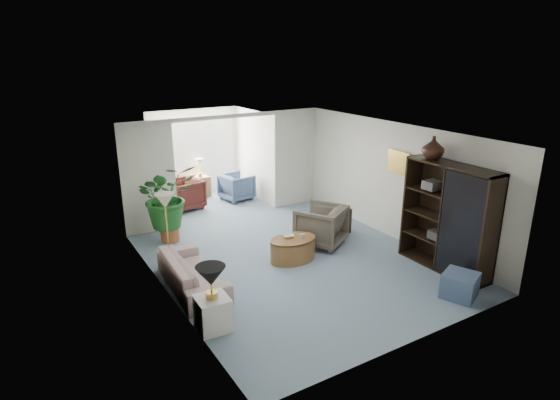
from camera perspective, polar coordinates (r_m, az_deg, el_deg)
floor at (r=9.04m, az=1.98°, el=-7.66°), size 6.00×6.00×0.00m
sunroom_floor at (r=12.42m, az=-8.37°, el=-0.53°), size 2.60×2.60×0.00m
back_pier_left at (r=10.49m, az=-15.89°, el=2.60°), size 1.20×0.12×2.50m
back_pier_right at (r=12.00m, az=1.85°, el=5.19°), size 1.20×0.12×2.50m
back_header at (r=10.88m, az=-6.65°, el=10.17°), size 2.60×0.12×0.10m
window_pane at (r=13.04m, az=-10.53°, el=6.62°), size 2.20×0.02×1.50m
window_blinds at (r=13.01m, az=-10.48°, el=6.60°), size 2.20×0.02×1.50m
framed_picture at (r=9.90m, az=14.48°, el=4.51°), size 0.04×0.50×0.40m
sofa at (r=8.18m, az=-10.77°, el=-8.73°), size 0.85×1.96×0.56m
end_table at (r=7.02m, az=-8.29°, el=-13.64°), size 0.49×0.49×0.51m
table_lamp at (r=6.73m, az=-8.53°, el=-9.25°), size 0.44×0.44×0.30m
floor_lamp at (r=8.84m, az=-14.00°, el=-0.10°), size 0.36×0.36×0.28m
coffee_table at (r=9.05m, az=1.60°, el=-6.07°), size 1.13×1.13×0.45m
coffee_bowl at (r=9.00m, az=1.00°, el=-4.44°), size 0.27×0.27×0.06m
coffee_cup at (r=8.94m, az=2.77°, el=-4.47°), size 0.13×0.13×0.10m
wingback_chair at (r=9.71m, az=5.05°, el=-3.14°), size 1.25×1.26×0.85m
side_table_dark at (r=10.38m, az=7.19°, el=-2.61°), size 0.53×0.46×0.57m
entertainment_cabinet at (r=8.96m, az=19.99°, el=-2.10°), size 0.48×1.80×2.00m
cabinet_urn at (r=8.95m, az=18.36°, el=6.14°), size 0.40×0.40×0.42m
ottoman at (r=8.33m, az=21.28°, el=-9.76°), size 0.68×0.68×0.42m
plant_pot at (r=10.22m, az=-13.40°, el=-4.05°), size 0.40×0.40×0.32m
house_plant at (r=9.94m, az=-13.75°, el=0.49°), size 1.24×1.07×1.38m
sunroom_chair_blue at (r=12.65m, az=-5.35°, el=1.62°), size 0.90×0.88×0.72m
sunroom_chair_maroon at (r=12.10m, az=-11.75°, el=0.69°), size 0.98×0.96×0.77m
sunroom_table at (r=13.05m, az=-9.75°, el=1.63°), size 0.53×0.44×0.58m
shelf_clutter at (r=8.82m, az=20.48°, el=-1.86°), size 0.30×1.18×1.06m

